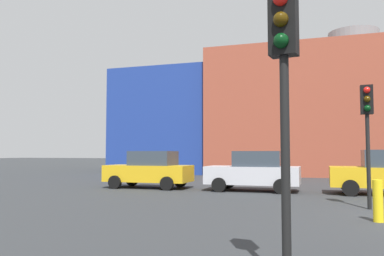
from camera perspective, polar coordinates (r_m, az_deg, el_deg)
building_backdrop at (r=35.11m, az=22.46°, el=1.59°), size 39.47×12.91×11.69m
parked_car_0 at (r=19.47m, az=-6.11°, el=-5.97°), size 4.13×2.03×1.79m
parked_car_1 at (r=18.01m, az=8.91°, el=-6.15°), size 4.12×2.02×1.78m
traffic_light_near_left at (r=5.37m, az=13.05°, el=8.81°), size 0.39×0.39×3.88m
traffic_light_island at (r=13.26m, az=23.91°, el=1.40°), size 0.36×0.36×3.79m
bollard_yellow_2 at (r=10.96m, az=25.21°, el=-9.47°), size 0.24×0.24×1.04m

